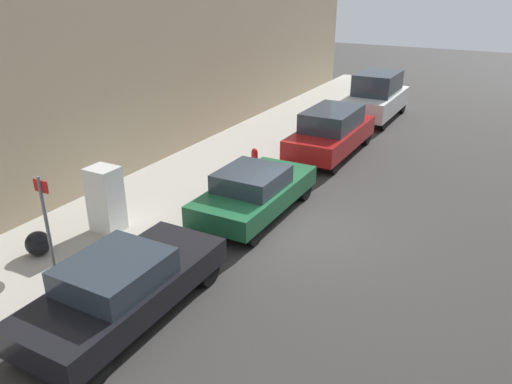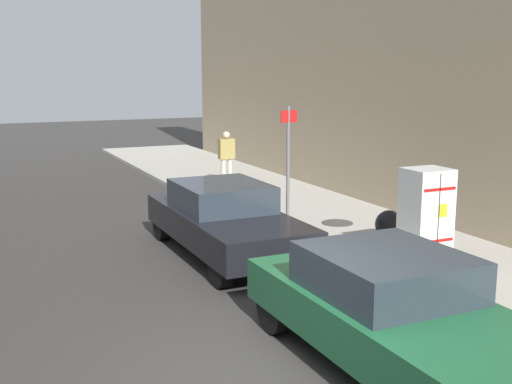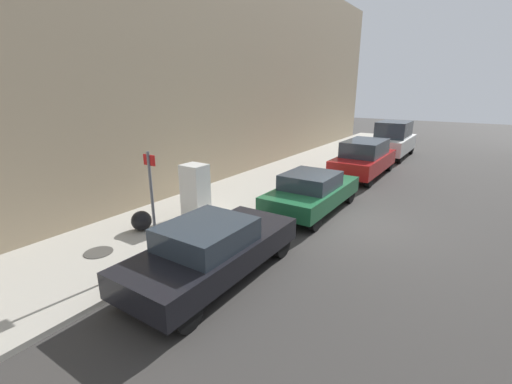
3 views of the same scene
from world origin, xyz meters
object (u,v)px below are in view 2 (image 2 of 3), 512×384
(pedestrian_walking_far, at_px, (226,155))
(parked_sedan_green, at_px, (393,310))
(trash_bag, at_px, (389,224))
(discarded_refrigerator, at_px, (426,217))
(parked_sedan_dark, at_px, (225,219))
(street_sign_post, at_px, (288,165))

(pedestrian_walking_far, relative_size, parked_sedan_green, 0.37)
(trash_bag, bearing_deg, discarded_refrigerator, 72.73)
(parked_sedan_dark, bearing_deg, trash_bag, 168.14)
(pedestrian_walking_far, height_order, parked_sedan_green, pedestrian_walking_far)
(street_sign_post, bearing_deg, pedestrian_walking_far, -100.63)
(discarded_refrigerator, height_order, trash_bag, discarded_refrigerator)
(discarded_refrigerator, distance_m, pedestrian_walking_far, 8.81)
(street_sign_post, bearing_deg, parked_sedan_green, 74.86)
(street_sign_post, distance_m, parked_sedan_dark, 1.77)
(parked_sedan_green, bearing_deg, street_sign_post, -105.14)
(trash_bag, xyz_separation_m, parked_sedan_green, (3.30, 4.54, 0.30))
(pedestrian_walking_far, bearing_deg, discarded_refrigerator, -40.34)
(discarded_refrigerator, xyz_separation_m, pedestrian_walking_far, (0.12, -8.81, 0.06))
(pedestrian_walking_far, bearing_deg, trash_bag, -35.81)
(street_sign_post, bearing_deg, discarded_refrigerator, 114.90)
(parked_sedan_dark, relative_size, parked_sedan_green, 1.03)
(discarded_refrigerator, bearing_deg, street_sign_post, -65.10)
(discarded_refrigerator, xyz_separation_m, parked_sedan_green, (2.76, 2.81, -0.26))
(pedestrian_walking_far, relative_size, parked_sedan_dark, 0.36)
(discarded_refrigerator, distance_m, parked_sedan_green, 3.95)
(pedestrian_walking_far, height_order, parked_sedan_dark, pedestrian_walking_far)
(discarded_refrigerator, distance_m, parked_sedan_dark, 3.68)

